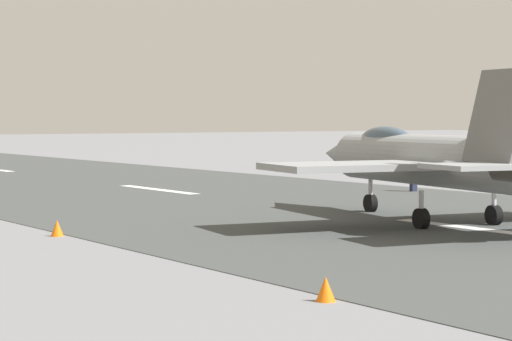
{
  "coord_description": "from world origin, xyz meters",
  "views": [
    {
      "loc": [
        -24.45,
        26.98,
        4.05
      ],
      "look_at": [
        4.08,
        7.35,
        2.2
      ],
      "focal_mm": 70.36,
      "sensor_mm": 36.0,
      "label": 1
    }
  ],
  "objects_px": {
    "fighter_jet": "(431,159)",
    "crew_person": "(413,177)",
    "marker_cone_mid": "(57,228)",
    "marker_cone_near": "(326,289)"
  },
  "relations": [
    {
      "from": "marker_cone_mid",
      "to": "fighter_jet",
      "type": "bearing_deg",
      "value": -106.13
    },
    {
      "from": "marker_cone_near",
      "to": "crew_person",
      "type": "bearing_deg",
      "value": -46.74
    },
    {
      "from": "fighter_jet",
      "to": "marker_cone_mid",
      "type": "bearing_deg",
      "value": 73.87
    },
    {
      "from": "crew_person",
      "to": "marker_cone_mid",
      "type": "relative_size",
      "value": 2.93
    },
    {
      "from": "fighter_jet",
      "to": "marker_cone_mid",
      "type": "height_order",
      "value": "fighter_jet"
    },
    {
      "from": "crew_person",
      "to": "marker_cone_mid",
      "type": "bearing_deg",
      "value": 108.55
    },
    {
      "from": "crew_person",
      "to": "marker_cone_near",
      "type": "relative_size",
      "value": 2.93
    },
    {
      "from": "fighter_jet",
      "to": "marker_cone_near",
      "type": "bearing_deg",
      "value": 128.1
    },
    {
      "from": "fighter_jet",
      "to": "crew_person",
      "type": "height_order",
      "value": "fighter_jet"
    },
    {
      "from": "fighter_jet",
      "to": "crew_person",
      "type": "xyz_separation_m",
      "value": [
        12.06,
        -10.54,
        -1.65
      ]
    }
  ]
}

